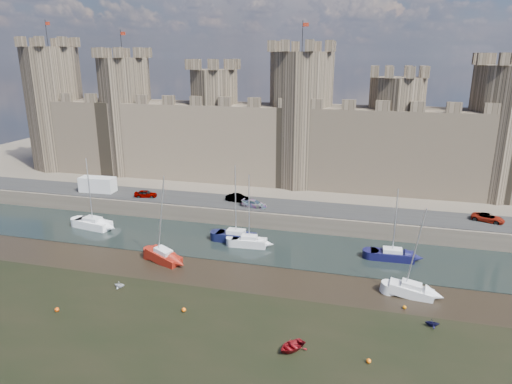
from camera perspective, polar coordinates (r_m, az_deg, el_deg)
ground at (r=43.04m, az=-9.10°, el=-18.84°), size 160.00×160.00×0.00m
water_channel at (r=62.85m, az=-0.27°, el=-6.58°), size 160.00×12.00×0.08m
quay at (r=95.92m, az=5.34°, el=2.35°), size 160.00×60.00×2.50m
road at (r=71.04m, az=1.83°, el=-1.64°), size 160.00×7.00×0.10m
castle at (r=82.33m, az=3.67°, el=7.42°), size 108.50×11.00×29.00m
car_0 at (r=76.92m, az=-13.63°, el=-0.23°), size 3.85×2.16×1.24m
car_1 at (r=72.44m, az=-2.26°, el=-0.78°), size 4.14×2.11×1.30m
car_2 at (r=69.96m, az=-0.24°, el=-1.47°), size 4.06×1.99×1.14m
car_3 at (r=71.65m, az=26.99°, el=-2.90°), size 4.68×3.31×1.19m
van at (r=82.11m, az=-19.19°, el=0.87°), size 6.09×2.72×2.60m
sailboat_0 at (r=72.53m, az=-19.71°, el=-3.70°), size 6.02×3.14×10.71m
sailboat_1 at (r=63.56m, az=-2.52°, el=-5.54°), size 5.46×2.20×10.88m
sailboat_2 at (r=61.94m, az=-0.85°, el=-6.18°), size 4.75×2.09×10.02m
sailboat_3 at (r=60.69m, az=16.65°, el=-7.49°), size 5.37×2.22×9.30m
sailboat_4 at (r=58.72m, az=-11.47°, el=-7.86°), size 5.16×3.44×11.25m
sailboat_5 at (r=52.78m, az=18.82°, el=-11.50°), size 4.82×2.27×10.05m
dinghy_3 at (r=54.01m, az=-16.70°, el=-11.06°), size 1.47×1.31×0.72m
dinghy_4 at (r=42.42m, az=4.47°, el=-18.76°), size 3.25×3.50×0.59m
dinghy_7 at (r=48.30m, az=21.17°, el=-15.04°), size 1.50×1.33×0.73m
buoy_0 at (r=51.67m, az=-23.62°, el=-13.32°), size 0.46×0.46×0.46m
buoy_1 at (r=48.11m, az=-9.01°, el=-14.34°), size 0.46×0.46×0.46m
buoy_3 at (r=50.38m, az=18.07°, el=-13.54°), size 0.39×0.39×0.39m
buoy_5 at (r=42.01m, az=13.90°, el=-19.81°), size 0.41×0.41×0.41m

